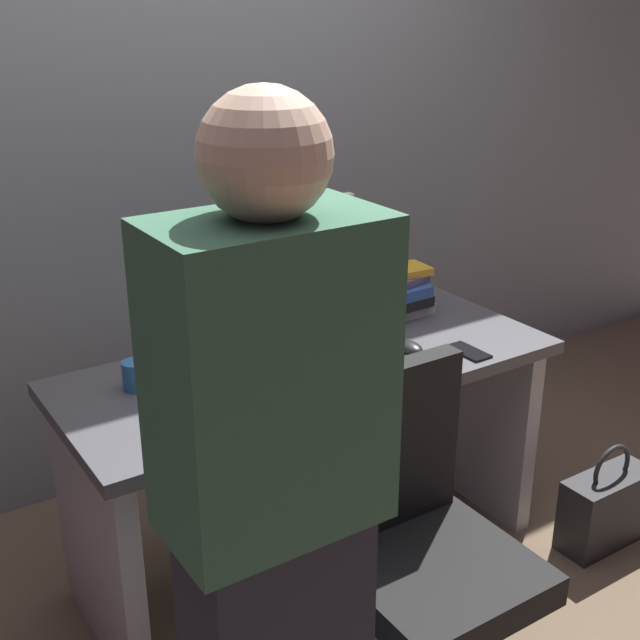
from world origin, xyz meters
The scene contains 13 objects.
ground_plane centered at (0.00, 0.00, 0.00)m, with size 9.00×9.00×0.00m, color brown.
wall_back centered at (0.00, 0.88, 1.50)m, with size 6.40×0.10×3.00m, color gray.
desk centered at (0.00, 0.00, 0.51)m, with size 1.53×0.64×0.73m.
office_chair centered at (-0.11, -0.66, 0.43)m, with size 0.52×0.52×0.94m.
person_at_desk centered at (-0.59, -0.79, 0.84)m, with size 0.40×0.24×1.64m.
monitor centered at (-0.01, 0.17, 0.98)m, with size 0.54×0.15×0.46m.
keyboard centered at (0.01, -0.14, 0.74)m, with size 0.43×0.13×0.02m, color white.
mouse centered at (0.29, -0.12, 0.74)m, with size 0.06×0.10×0.03m, color black.
cup_near_keyboard centered at (-0.38, -0.19, 0.77)m, with size 0.07×0.07×0.09m, color #3372B2.
cup_by_monitor centered at (-0.52, 0.11, 0.77)m, with size 0.07×0.07×0.08m, color #3372B2.
book_stack centered at (0.47, 0.16, 0.80)m, with size 0.21×0.16×0.17m.
cell_phone centered at (0.44, -0.22, 0.73)m, with size 0.07×0.14×0.01m, color black.
handbag centered at (0.89, -0.47, 0.14)m, with size 0.34×0.14×0.38m.
Camera 1 is at (-1.23, -1.92, 1.76)m, focal length 46.28 mm.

